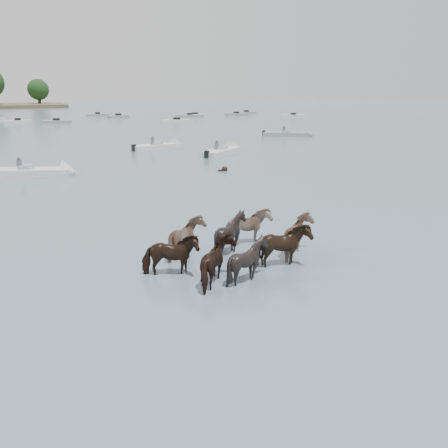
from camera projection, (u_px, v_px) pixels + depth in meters
name	position (u px, v px, depth m)	size (l,w,h in m)	color
ground	(184.00, 281.00, 13.54)	(400.00, 400.00, 0.00)	#495C6A
pony_herd	(238.00, 246.00, 14.80)	(6.63, 4.46, 1.62)	black
swimming_pony	(224.00, 169.00, 31.70)	(0.72, 0.44, 0.44)	black
motorboat_b	(39.00, 172.00, 30.01)	(6.36, 3.58, 1.92)	silver
motorboat_c	(164.00, 146.00, 43.45)	(5.63, 2.88, 1.92)	silver
motorboat_d	(225.00, 151.00, 40.29)	(5.43, 4.81, 1.92)	silver
motorboat_e	(293.00, 134.00, 54.79)	(5.97, 4.86, 1.92)	gray
distant_flotilla	(40.00, 120.00, 80.52)	(100.85, 26.19, 0.93)	gray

